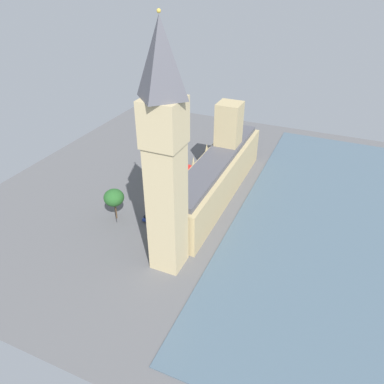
{
  "coord_description": "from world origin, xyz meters",
  "views": [
    {
      "loc": [
        -37.15,
        99.9,
        66.82
      ],
      "look_at": [
        1.0,
        12.55,
        7.67
      ],
      "focal_mm": 34.43,
      "sensor_mm": 36.0,
      "label": 1
    }
  ],
  "objects_px": {
    "car_blue_leading": "(148,217)",
    "pedestrian_under_trees": "(199,180)",
    "plane_tree_corner": "(165,161)",
    "plane_tree_far_end": "(114,198)",
    "street_lamp_kerbside": "(115,209)",
    "car_silver_midblock": "(170,194)",
    "plane_tree_opposite_hall": "(159,163)",
    "double_decker_bus_trailing": "(184,176)",
    "clock_tower": "(165,156)",
    "street_lamp_near_tower": "(164,164)",
    "parliament_building": "(217,172)",
    "car_black_by_river_gate": "(203,161)"
  },
  "relations": [
    {
      "from": "car_blue_leading",
      "to": "pedestrian_under_trees",
      "type": "relative_size",
      "value": 2.91
    },
    {
      "from": "plane_tree_corner",
      "to": "plane_tree_far_end",
      "type": "bearing_deg",
      "value": 85.19
    },
    {
      "from": "plane_tree_far_end",
      "to": "street_lamp_kerbside",
      "type": "xyz_separation_m",
      "value": [
        -1.28,
        1.81,
        -2.6
      ]
    },
    {
      "from": "car_silver_midblock",
      "to": "plane_tree_opposite_hall",
      "type": "relative_size",
      "value": 0.48
    },
    {
      "from": "double_decker_bus_trailing",
      "to": "plane_tree_far_end",
      "type": "relative_size",
      "value": 1.06
    },
    {
      "from": "pedestrian_under_trees",
      "to": "street_lamp_kerbside",
      "type": "relative_size",
      "value": 0.22
    },
    {
      "from": "clock_tower",
      "to": "pedestrian_under_trees",
      "type": "relative_size",
      "value": 39.31
    },
    {
      "from": "double_decker_bus_trailing",
      "to": "street_lamp_near_tower",
      "type": "distance_m",
      "value": 9.63
    },
    {
      "from": "parliament_building",
      "to": "plane_tree_opposite_hall",
      "type": "relative_size",
      "value": 7.12
    },
    {
      "from": "plane_tree_corner",
      "to": "street_lamp_near_tower",
      "type": "height_order",
      "value": "plane_tree_corner"
    },
    {
      "from": "car_black_by_river_gate",
      "to": "plane_tree_far_end",
      "type": "distance_m",
      "value": 46.73
    },
    {
      "from": "car_black_by_river_gate",
      "to": "street_lamp_kerbside",
      "type": "height_order",
      "value": "street_lamp_kerbside"
    },
    {
      "from": "plane_tree_far_end",
      "to": "street_lamp_kerbside",
      "type": "bearing_deg",
      "value": 125.2
    },
    {
      "from": "clock_tower",
      "to": "street_lamp_near_tower",
      "type": "height_order",
      "value": "clock_tower"
    },
    {
      "from": "double_decker_bus_trailing",
      "to": "pedestrian_under_trees",
      "type": "relative_size",
      "value": 6.96
    },
    {
      "from": "clock_tower",
      "to": "car_black_by_river_gate",
      "type": "bearing_deg",
      "value": -76.5
    },
    {
      "from": "street_lamp_kerbside",
      "to": "street_lamp_near_tower",
      "type": "distance_m",
      "value": 32.24
    },
    {
      "from": "parliament_building",
      "to": "clock_tower",
      "type": "height_order",
      "value": "clock_tower"
    },
    {
      "from": "pedestrian_under_trees",
      "to": "double_decker_bus_trailing",
      "type": "bearing_deg",
      "value": 174.65
    },
    {
      "from": "plane_tree_opposite_hall",
      "to": "street_lamp_kerbside",
      "type": "xyz_separation_m",
      "value": [
        -0.63,
        29.21,
        -1.49
      ]
    },
    {
      "from": "car_black_by_river_gate",
      "to": "pedestrian_under_trees",
      "type": "bearing_deg",
      "value": 111.82
    },
    {
      "from": "pedestrian_under_trees",
      "to": "plane_tree_far_end",
      "type": "height_order",
      "value": "plane_tree_far_end"
    },
    {
      "from": "double_decker_bus_trailing",
      "to": "plane_tree_corner",
      "type": "height_order",
      "value": "plane_tree_corner"
    },
    {
      "from": "street_lamp_kerbside",
      "to": "car_silver_midblock",
      "type": "bearing_deg",
      "value": -112.97
    },
    {
      "from": "plane_tree_far_end",
      "to": "clock_tower",
      "type": "bearing_deg",
      "value": 154.74
    },
    {
      "from": "plane_tree_far_end",
      "to": "street_lamp_near_tower",
      "type": "xyz_separation_m",
      "value": [
        -1.16,
        -30.43,
        -2.79
      ]
    },
    {
      "from": "street_lamp_kerbside",
      "to": "clock_tower",
      "type": "bearing_deg",
      "value": 157.28
    },
    {
      "from": "car_blue_leading",
      "to": "plane_tree_far_end",
      "type": "height_order",
      "value": "plane_tree_far_end"
    },
    {
      "from": "double_decker_bus_trailing",
      "to": "street_lamp_near_tower",
      "type": "height_order",
      "value": "street_lamp_near_tower"
    },
    {
      "from": "car_black_by_river_gate",
      "to": "car_silver_midblock",
      "type": "relative_size",
      "value": 1.12
    },
    {
      "from": "car_silver_midblock",
      "to": "plane_tree_far_end",
      "type": "xyz_separation_m",
      "value": [
        9.52,
        17.65,
        6.56
      ]
    },
    {
      "from": "plane_tree_far_end",
      "to": "street_lamp_near_tower",
      "type": "height_order",
      "value": "plane_tree_far_end"
    },
    {
      "from": "double_decker_bus_trailing",
      "to": "car_blue_leading",
      "type": "height_order",
      "value": "double_decker_bus_trailing"
    },
    {
      "from": "plane_tree_far_end",
      "to": "street_lamp_near_tower",
      "type": "bearing_deg",
      "value": -92.19
    },
    {
      "from": "double_decker_bus_trailing",
      "to": "pedestrian_under_trees",
      "type": "bearing_deg",
      "value": -147.08
    },
    {
      "from": "double_decker_bus_trailing",
      "to": "pedestrian_under_trees",
      "type": "height_order",
      "value": "double_decker_bus_trailing"
    },
    {
      "from": "car_silver_midblock",
      "to": "car_blue_leading",
      "type": "relative_size",
      "value": 0.94
    },
    {
      "from": "car_blue_leading",
      "to": "plane_tree_far_end",
      "type": "relative_size",
      "value": 0.44
    },
    {
      "from": "car_blue_leading",
      "to": "car_silver_midblock",
      "type": "bearing_deg",
      "value": 87.82
    },
    {
      "from": "plane_tree_far_end",
      "to": "pedestrian_under_trees",
      "type": "bearing_deg",
      "value": -116.05
    },
    {
      "from": "car_black_by_river_gate",
      "to": "street_lamp_near_tower",
      "type": "bearing_deg",
      "value": 62.36
    },
    {
      "from": "parliament_building",
      "to": "street_lamp_kerbside",
      "type": "height_order",
      "value": "parliament_building"
    },
    {
      "from": "double_decker_bus_trailing",
      "to": "clock_tower",
      "type": "bearing_deg",
      "value": 113.34
    },
    {
      "from": "car_silver_midblock",
      "to": "plane_tree_far_end",
      "type": "relative_size",
      "value": 0.42
    },
    {
      "from": "car_silver_midblock",
      "to": "plane_tree_corner",
      "type": "height_order",
      "value": "plane_tree_corner"
    },
    {
      "from": "parliament_building",
      "to": "plane_tree_corner",
      "type": "bearing_deg",
      "value": -7.65
    },
    {
      "from": "car_silver_midblock",
      "to": "plane_tree_opposite_hall",
      "type": "xyz_separation_m",
      "value": [
        8.88,
        -9.75,
        5.45
      ]
    },
    {
      "from": "car_black_by_river_gate",
      "to": "double_decker_bus_trailing",
      "type": "distance_m",
      "value": 17.23
    },
    {
      "from": "double_decker_bus_trailing",
      "to": "parliament_building",
      "type": "bearing_deg",
      "value": 176.1
    },
    {
      "from": "pedestrian_under_trees",
      "to": "street_lamp_kerbside",
      "type": "distance_m",
      "value": 35.33
    }
  ]
}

